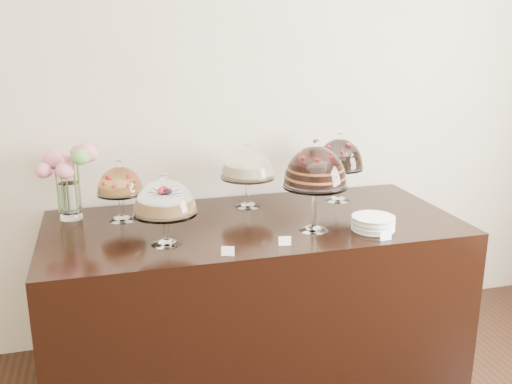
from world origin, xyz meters
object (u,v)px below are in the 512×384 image
object	(u,v)px
cake_stand_fruit_tart	(120,184)
flower_vase	(69,172)
cake_stand_choco_layer	(315,170)
cake_stand_dark_choco	(340,157)
cake_stand_sugar_sponge	(165,200)
cake_stand_cheesecake	(248,166)
display_counter	(254,298)
plate_stack	(373,223)

from	to	relation	value
cake_stand_fruit_tart	flower_vase	size ratio (longest dim) A/B	0.81
cake_stand_choco_layer	cake_stand_dark_choco	distance (m)	0.57
cake_stand_sugar_sponge	cake_stand_cheesecake	xyz separation A→B (m)	(0.53, 0.49, 0.02)
display_counter	flower_vase	world-z (taller)	flower_vase
cake_stand_sugar_sponge	cake_stand_dark_choco	size ratio (longest dim) A/B	0.86
cake_stand_dark_choco	flower_vase	distance (m)	1.54
cake_stand_choco_layer	flower_vase	distance (m)	1.32
plate_stack	cake_stand_cheesecake	bearing A→B (deg)	132.10
cake_stand_sugar_sponge	cake_stand_choco_layer	size ratio (longest dim) A/B	0.75
cake_stand_choco_layer	flower_vase	xyz separation A→B (m)	(-1.20, 0.55, -0.06)
cake_stand_sugar_sponge	plate_stack	size ratio (longest dim) A/B	1.66
flower_vase	plate_stack	world-z (taller)	flower_vase
plate_stack	cake_stand_sugar_sponge	bearing A→B (deg)	175.29
display_counter	flower_vase	size ratio (longest dim) A/B	5.38
display_counter	cake_stand_dark_choco	world-z (taller)	cake_stand_dark_choco
cake_stand_fruit_tart	flower_vase	xyz separation A→B (m)	(-0.26, 0.12, 0.05)
display_counter	cake_stand_choco_layer	size ratio (longest dim) A/B	4.64
cake_stand_dark_choco	display_counter	bearing A→B (deg)	-157.10
cake_stand_fruit_tart	plate_stack	world-z (taller)	cake_stand_fruit_tart
cake_stand_choco_layer	plate_stack	bearing A→B (deg)	-15.80
cake_stand_choco_layer	cake_stand_fruit_tart	xyz separation A→B (m)	(-0.94, 0.43, -0.12)
cake_stand_fruit_tart	cake_stand_dark_choco	bearing A→B (deg)	1.41
cake_stand_dark_choco	cake_stand_fruit_tart	bearing A→B (deg)	-178.59
cake_stand_sugar_sponge	flower_vase	size ratio (longest dim) A/B	0.87
flower_vase	plate_stack	size ratio (longest dim) A/B	1.91
cake_stand_cheesecake	plate_stack	distance (m)	0.80
display_counter	cake_stand_cheesecake	world-z (taller)	cake_stand_cheesecake
cake_stand_cheesecake	cake_stand_fruit_tart	xyz separation A→B (m)	(-0.72, -0.06, -0.04)
cake_stand_choco_layer	cake_stand_cheesecake	world-z (taller)	cake_stand_choco_layer
plate_stack	flower_vase	bearing A→B (deg)	157.01
cake_stand_cheesecake	flower_vase	world-z (taller)	flower_vase
cake_stand_dark_choco	cake_stand_fruit_tart	distance (m)	1.28
cake_stand_fruit_tart	plate_stack	bearing A→B (deg)	-22.55
cake_stand_fruit_tart	display_counter	bearing A→B (deg)	-18.01
cake_stand_dark_choco	cake_stand_fruit_tart	world-z (taller)	cake_stand_dark_choco
flower_vase	plate_stack	distance (m)	1.64
cake_stand_dark_choco	cake_stand_choco_layer	bearing A→B (deg)	-125.83
cake_stand_fruit_tart	flower_vase	world-z (taller)	flower_vase
cake_stand_cheesecake	cake_stand_fruit_tart	size ratio (longest dim) A/B	1.13
cake_stand_fruit_tart	flower_vase	bearing A→B (deg)	154.94
display_counter	cake_stand_choco_layer	world-z (taller)	cake_stand_choco_layer
cake_stand_sugar_sponge	cake_stand_cheesecake	bearing A→B (deg)	42.47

